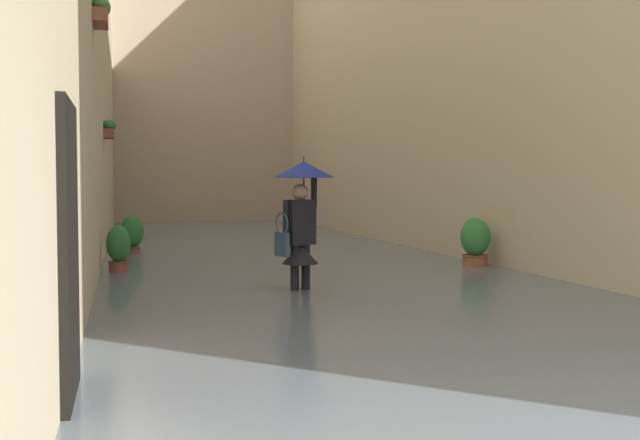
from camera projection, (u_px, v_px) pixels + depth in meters
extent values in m
plane|color=gray|center=(270.00, 261.00, 16.23)|extent=(65.33, 65.33, 0.00)
cube|color=slate|center=(270.00, 256.00, 16.22)|extent=(7.52, 32.13, 0.20)
cube|color=black|center=(68.00, 265.00, 5.16)|extent=(0.08, 1.10, 2.20)
cube|color=#9E563D|center=(100.00, 19.00, 10.55)|extent=(0.20, 0.70, 0.18)
ellipsoid|color=#428947|center=(100.00, 7.00, 10.54)|extent=(0.28, 0.76, 0.24)
cube|color=brown|center=(109.00, 134.00, 15.41)|extent=(0.20, 0.70, 0.18)
ellipsoid|color=#2D7033|center=(109.00, 126.00, 15.41)|extent=(0.28, 0.76, 0.24)
cube|color=tan|center=(203.00, 80.00, 29.47)|extent=(10.32, 1.80, 11.25)
cube|color=#2D2319|center=(295.00, 301.00, 10.40)|extent=(0.19, 0.26, 0.10)
cylinder|color=black|center=(295.00, 271.00, 10.38)|extent=(0.16, 0.16, 0.71)
cube|color=#2D2319|center=(306.00, 300.00, 10.50)|extent=(0.19, 0.26, 0.10)
cylinder|color=black|center=(306.00, 270.00, 10.48)|extent=(0.16, 0.16, 0.71)
cube|color=black|center=(300.00, 222.00, 10.40)|extent=(0.43, 0.34, 0.61)
cone|color=black|center=(300.00, 253.00, 10.42)|extent=(0.65, 0.65, 0.28)
sphere|color=tan|center=(300.00, 192.00, 10.38)|extent=(0.22, 0.22, 0.22)
cylinder|color=black|center=(314.00, 191.00, 10.51)|extent=(0.11, 0.11, 0.44)
cylinder|color=black|center=(286.00, 218.00, 10.26)|extent=(0.11, 0.11, 0.48)
cylinder|color=black|center=(304.00, 185.00, 10.41)|extent=(0.02, 0.02, 0.41)
cone|color=navy|center=(304.00, 170.00, 10.40)|extent=(0.85, 0.85, 0.22)
cylinder|color=black|center=(304.00, 159.00, 10.39)|extent=(0.01, 0.01, 0.08)
cube|color=#334766|center=(282.00, 244.00, 10.21)|extent=(0.16, 0.28, 0.32)
torus|color=#334766|center=(282.00, 223.00, 10.20)|extent=(0.13, 0.29, 0.30)
cylinder|color=#9E563D|center=(475.00, 266.00, 13.46)|extent=(0.43, 0.43, 0.38)
torus|color=brown|center=(475.00, 256.00, 13.45)|extent=(0.47, 0.47, 0.04)
ellipsoid|color=#387F3D|center=(475.00, 237.00, 13.44)|extent=(0.52, 0.52, 0.67)
cylinder|color=brown|center=(132.00, 255.00, 15.83)|extent=(0.32, 0.32, 0.32)
torus|color=brown|center=(132.00, 248.00, 15.82)|extent=(0.35, 0.35, 0.04)
ellipsoid|color=#2D7033|center=(132.00, 232.00, 15.81)|extent=(0.49, 0.49, 0.65)
cylinder|color=brown|center=(119.00, 273.00, 12.67)|extent=(0.31, 0.31, 0.35)
torus|color=brown|center=(119.00, 262.00, 12.66)|extent=(0.35, 0.35, 0.04)
ellipsoid|color=#2D7033|center=(118.00, 244.00, 12.64)|extent=(0.39, 0.39, 0.61)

